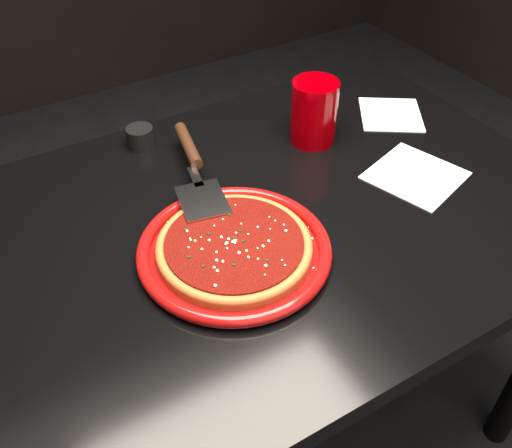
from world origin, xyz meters
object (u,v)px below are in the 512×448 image
at_px(plate, 234,250).
at_px(pizza_server, 196,168).
at_px(table, 256,342).
at_px(cup, 314,112).
at_px(ramekin, 140,137).

relative_size(plate, pizza_server, 0.95).
bearing_deg(plate, table, 39.36).
height_order(cup, ramekin, cup).
xyz_separation_m(table, ramekin, (-0.09, 0.32, 0.40)).
bearing_deg(cup, table, -146.09).
relative_size(table, pizza_server, 3.47).
bearing_deg(pizza_server, table, -57.19).
height_order(table, pizza_server, pizza_server).
relative_size(cup, ramekin, 2.39).
xyz_separation_m(plate, cup, (0.31, 0.22, 0.06)).
relative_size(pizza_server, ramekin, 6.14).
xyz_separation_m(plate, ramekin, (-0.01, 0.39, 0.01)).
bearing_deg(table, pizza_server, 111.29).
bearing_deg(table, plate, -140.64).
relative_size(pizza_server, cup, 2.56).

